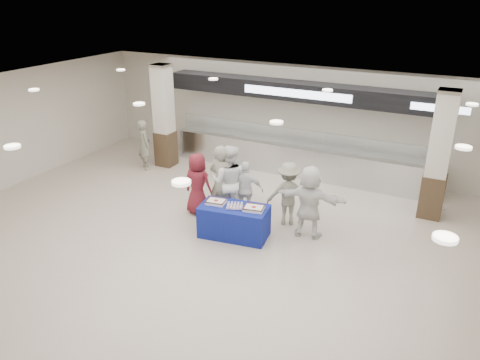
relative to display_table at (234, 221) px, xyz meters
The scene contains 15 objects.
ground 1.14m from the display_table, 94.62° to the right, with size 14.00×14.00×0.00m, color beige.
serving_line 4.39m from the display_table, 91.11° to the left, with size 8.70×0.85×2.80m.
column_left 5.27m from the display_table, 142.59° to the left, with size 0.55×0.55×3.20m.
column_right 5.14m from the display_table, 38.62° to the left, with size 0.55×0.55×3.20m.
display_table is the anchor object (origin of this frame).
sheet_cake_left 0.62m from the display_table, behind, with size 0.47×0.39×0.09m.
sheet_cake_right 0.64m from the display_table, ahead, with size 0.50×0.42×0.09m.
cupcake_tray 0.41m from the display_table, 40.05° to the right, with size 0.45×0.39×0.06m.
civilian_maroon 1.56m from the display_table, 154.75° to the left, with size 0.78×0.51×1.60m, color maroon.
soldier_a 1.15m from the display_table, 135.02° to the left, with size 0.69×0.45×1.89m, color slate.
chef_tall 1.16m from the display_table, 124.14° to the left, with size 0.91×0.71×1.86m, color white.
chef_short 1.06m from the display_table, 100.76° to the left, with size 0.86×0.36×1.47m, color white.
soldier_b 1.49m from the display_table, 52.43° to the left, with size 1.02×0.59×1.58m, color slate.
civilian_white 1.77m from the display_table, 27.38° to the left, with size 1.60×0.51×1.73m, color white.
soldier_bg 5.17m from the display_table, 150.27° to the left, with size 0.58×0.38×1.58m, color slate.
Camera 1 is at (4.51, -7.35, 5.41)m, focal length 35.00 mm.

